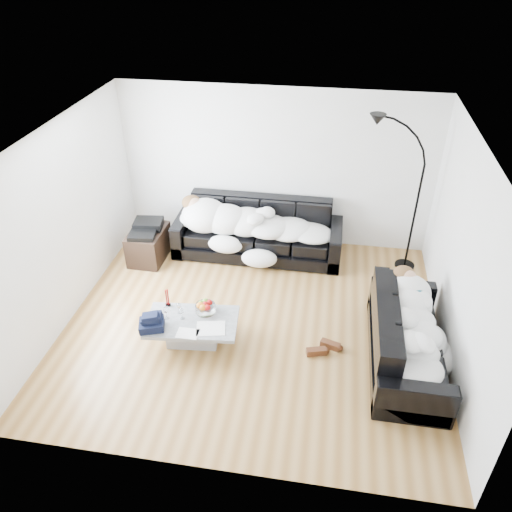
% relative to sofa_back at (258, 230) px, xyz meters
% --- Properties ---
extents(ground, '(5.00, 5.00, 0.00)m').
position_rel_sofa_back_xyz_m(ground, '(0.21, -1.73, -0.44)').
color(ground, brown).
rests_on(ground, ground).
extents(wall_back, '(5.00, 0.02, 2.60)m').
position_rel_sofa_back_xyz_m(wall_back, '(0.21, 0.52, 0.86)').
color(wall_back, silver).
rests_on(wall_back, ground).
extents(wall_left, '(0.02, 4.50, 2.60)m').
position_rel_sofa_back_xyz_m(wall_left, '(-2.29, -1.73, 0.86)').
color(wall_left, silver).
rests_on(wall_left, ground).
extents(wall_right, '(0.02, 4.50, 2.60)m').
position_rel_sofa_back_xyz_m(wall_right, '(2.71, -1.73, 0.86)').
color(wall_right, silver).
rests_on(wall_right, ground).
extents(ceiling, '(5.00, 5.00, 0.00)m').
position_rel_sofa_back_xyz_m(ceiling, '(0.21, -1.73, 2.16)').
color(ceiling, white).
rests_on(ceiling, ground).
extents(sofa_back, '(2.69, 0.93, 0.88)m').
position_rel_sofa_back_xyz_m(sofa_back, '(0.00, 0.00, 0.00)').
color(sofa_back, black).
rests_on(sofa_back, ground).
extents(sofa_right, '(0.86, 2.01, 0.81)m').
position_rel_sofa_back_xyz_m(sofa_right, '(2.20, -2.12, -0.03)').
color(sofa_right, black).
rests_on(sofa_right, ground).
extents(sleeper_back, '(2.28, 0.79, 0.46)m').
position_rel_sofa_back_xyz_m(sleeper_back, '(0.00, -0.05, 0.21)').
color(sleeper_back, white).
rests_on(sleeper_back, sofa_back).
extents(sleeper_right, '(0.73, 1.72, 0.42)m').
position_rel_sofa_back_xyz_m(sleeper_right, '(2.20, -2.12, 0.19)').
color(sleeper_right, white).
rests_on(sleeper_right, sofa_right).
extents(teal_cushion, '(0.42, 0.38, 0.20)m').
position_rel_sofa_back_xyz_m(teal_cushion, '(2.14, -1.50, 0.28)').
color(teal_cushion, '#0C4956').
rests_on(teal_cushion, sofa_right).
extents(coffee_table, '(1.22, 0.79, 0.34)m').
position_rel_sofa_back_xyz_m(coffee_table, '(-0.50, -2.21, -0.27)').
color(coffee_table, '#939699').
rests_on(coffee_table, ground).
extents(fruit_bowl, '(0.34, 0.34, 0.16)m').
position_rel_sofa_back_xyz_m(fruit_bowl, '(-0.37, -2.00, -0.02)').
color(fruit_bowl, white).
rests_on(fruit_bowl, coffee_table).
extents(wine_glass_a, '(0.08, 0.08, 0.15)m').
position_rel_sofa_back_xyz_m(wine_glass_a, '(-0.70, -2.08, -0.03)').
color(wine_glass_a, white).
rests_on(wine_glass_a, coffee_table).
extents(wine_glass_b, '(0.09, 0.09, 0.18)m').
position_rel_sofa_back_xyz_m(wine_glass_b, '(-0.83, -2.22, -0.01)').
color(wine_glass_b, white).
rests_on(wine_glass_b, coffee_table).
extents(wine_glass_c, '(0.09, 0.09, 0.16)m').
position_rel_sofa_back_xyz_m(wine_glass_c, '(-0.63, -2.19, -0.02)').
color(wine_glass_c, white).
rests_on(wine_glass_c, coffee_table).
extents(candle_left, '(0.06, 0.06, 0.25)m').
position_rel_sofa_back_xyz_m(candle_left, '(-0.90, -1.96, 0.02)').
color(candle_left, maroon).
rests_on(candle_left, coffee_table).
extents(candle_right, '(0.05, 0.05, 0.26)m').
position_rel_sofa_back_xyz_m(candle_right, '(-0.88, -1.96, 0.03)').
color(candle_right, maroon).
rests_on(candle_right, coffee_table).
extents(newspaper_a, '(0.41, 0.34, 0.01)m').
position_rel_sofa_back_xyz_m(newspaper_a, '(-0.22, -2.32, -0.09)').
color(newspaper_a, silver).
rests_on(newspaper_a, coffee_table).
extents(newspaper_b, '(0.27, 0.19, 0.01)m').
position_rel_sofa_back_xyz_m(newspaper_b, '(-0.48, -2.45, -0.09)').
color(newspaper_b, silver).
rests_on(newspaper_b, coffee_table).
extents(navy_jacket, '(0.38, 0.35, 0.16)m').
position_rel_sofa_back_xyz_m(navy_jacket, '(-0.95, -2.42, 0.06)').
color(navy_jacket, black).
rests_on(navy_jacket, coffee_table).
extents(shoes, '(0.46, 0.35, 0.10)m').
position_rel_sofa_back_xyz_m(shoes, '(1.19, -2.13, -0.39)').
color(shoes, '#472311').
rests_on(shoes, ground).
extents(av_cabinet, '(0.53, 0.76, 0.52)m').
position_rel_sofa_back_xyz_m(av_cabinet, '(-1.71, -0.44, -0.18)').
color(av_cabinet, black).
rests_on(av_cabinet, ground).
extents(stereo, '(0.48, 0.39, 0.13)m').
position_rel_sofa_back_xyz_m(stereo, '(-1.71, -0.44, 0.14)').
color(stereo, black).
rests_on(stereo, av_cabinet).
extents(floor_lamp, '(0.82, 0.45, 2.13)m').
position_rel_sofa_back_xyz_m(floor_lamp, '(2.38, 0.00, 0.63)').
color(floor_lamp, black).
rests_on(floor_lamp, ground).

